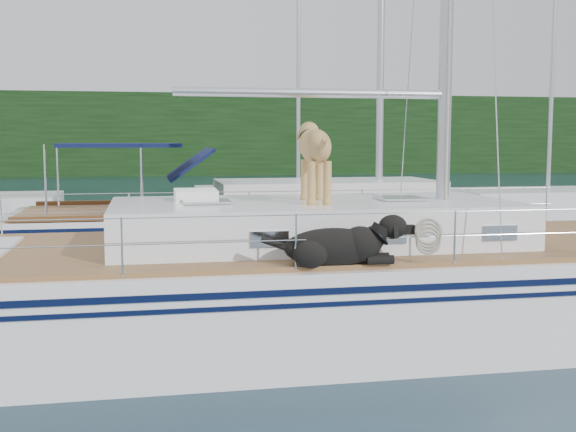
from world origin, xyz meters
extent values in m
plane|color=black|center=(0.00, 0.00, 0.00)|extent=(120.00, 120.00, 0.00)
cube|color=black|center=(0.00, 45.00, 3.00)|extent=(90.00, 3.00, 6.00)
cube|color=#595147|center=(0.00, 46.20, 0.60)|extent=(92.00, 1.00, 1.20)
cube|color=white|center=(0.00, 0.00, 0.50)|extent=(12.00, 3.80, 1.40)
cube|color=olive|center=(0.00, 0.00, 1.23)|extent=(11.52, 3.50, 0.06)
cube|color=white|center=(0.80, 0.00, 1.54)|extent=(5.20, 2.50, 0.55)
cylinder|color=silver|center=(0.80, 0.00, 3.21)|extent=(3.60, 0.12, 0.12)
cylinder|color=silver|center=(0.00, -1.75, 1.82)|extent=(10.56, 0.01, 0.01)
cylinder|color=silver|center=(0.00, 1.75, 1.82)|extent=(10.56, 0.01, 0.01)
cube|color=#1F35C2|center=(-0.18, 1.65, 1.28)|extent=(0.61, 0.46, 0.04)
cube|color=white|center=(-0.70, 0.45, 1.88)|extent=(0.57, 0.47, 0.14)
torus|color=beige|center=(1.65, -1.85, 1.62)|extent=(0.39, 0.26, 0.38)
cube|color=white|center=(1.37, 6.24, 0.45)|extent=(11.00, 3.50, 1.30)
cube|color=olive|center=(1.37, 6.24, 1.10)|extent=(10.56, 3.29, 0.06)
cube|color=white|center=(2.57, 6.24, 1.45)|extent=(4.80, 2.30, 0.55)
cube|color=#101544|center=(-1.83, 6.24, 2.50)|extent=(2.40, 2.30, 0.08)
cube|color=white|center=(4.00, 16.00, 0.40)|extent=(7.20, 3.00, 1.10)
cylinder|color=silver|center=(4.00, 16.00, 6.00)|extent=(0.14, 0.14, 11.00)
cube|color=white|center=(12.00, 13.00, 0.40)|extent=(6.40, 3.00, 1.10)
cylinder|color=silver|center=(12.00, 13.00, 6.00)|extent=(0.14, 0.14, 11.00)
camera|label=1|loc=(-1.35, -9.16, 2.61)|focal=45.00mm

